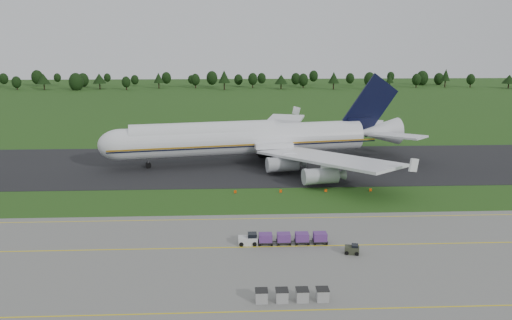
{
  "coord_description": "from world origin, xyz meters",
  "views": [
    {
      "loc": [
        -1.05,
        -90.77,
        30.09
      ],
      "look_at": [
        3.19,
        2.0,
        7.52
      ],
      "focal_mm": 35.0,
      "sensor_mm": 36.0,
      "label": 1
    }
  ],
  "objects_px": {
    "aircraft": "(251,138)",
    "utility_cart": "(352,250)",
    "edge_markers": "(303,191)",
    "baggage_train": "(282,238)",
    "uld_row": "(292,295)"
  },
  "relations": [
    {
      "from": "aircraft",
      "to": "uld_row",
      "type": "xyz_separation_m",
      "value": [
        2.45,
        -68.17,
        -5.38
      ]
    },
    {
      "from": "uld_row",
      "to": "edge_markers",
      "type": "relative_size",
      "value": 0.31
    },
    {
      "from": "aircraft",
      "to": "edge_markers",
      "type": "xyz_separation_m",
      "value": [
        9.72,
        -25.43,
        -5.92
      ]
    },
    {
      "from": "aircraft",
      "to": "utility_cart",
      "type": "distance_m",
      "value": 56.98
    },
    {
      "from": "aircraft",
      "to": "utility_cart",
      "type": "xyz_separation_m",
      "value": [
        12.59,
        -55.3,
        -5.59
      ]
    },
    {
      "from": "aircraft",
      "to": "baggage_train",
      "type": "bearing_deg",
      "value": -86.83
    },
    {
      "from": "uld_row",
      "to": "edge_markers",
      "type": "bearing_deg",
      "value": 80.34
    },
    {
      "from": "uld_row",
      "to": "aircraft",
      "type": "bearing_deg",
      "value": 92.06
    },
    {
      "from": "baggage_train",
      "to": "uld_row",
      "type": "height_order",
      "value": "baggage_train"
    },
    {
      "from": "utility_cart",
      "to": "uld_row",
      "type": "xyz_separation_m",
      "value": [
        -10.14,
        -12.87,
        0.2
      ]
    },
    {
      "from": "baggage_train",
      "to": "uld_row",
      "type": "distance_m",
      "value": 16.88
    },
    {
      "from": "baggage_train",
      "to": "uld_row",
      "type": "bearing_deg",
      "value": -91.34
    },
    {
      "from": "uld_row",
      "to": "utility_cart",
      "type": "bearing_deg",
      "value": 51.78
    },
    {
      "from": "edge_markers",
      "to": "utility_cart",
      "type": "bearing_deg",
      "value": -84.52
    },
    {
      "from": "baggage_train",
      "to": "utility_cart",
      "type": "distance_m",
      "value": 10.54
    }
  ]
}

